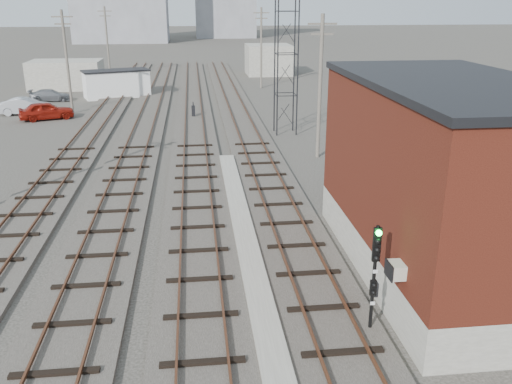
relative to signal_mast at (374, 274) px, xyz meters
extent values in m
plane|color=#282621|center=(-3.70, 51.81, -2.05)|extent=(320.00, 320.00, 0.00)
cube|color=#332D28|center=(-1.20, 30.81, -1.95)|extent=(3.20, 90.00, 0.20)
cube|color=#4C2816|center=(-1.92, 30.81, -1.72)|extent=(0.07, 90.00, 0.12)
cube|color=#4C2816|center=(-0.48, 30.81, -1.72)|extent=(0.07, 90.00, 0.12)
cube|color=#332D28|center=(-5.20, 30.81, -1.95)|extent=(3.20, 90.00, 0.20)
cube|color=#4C2816|center=(-5.92, 30.81, -1.72)|extent=(0.07, 90.00, 0.12)
cube|color=#4C2816|center=(-4.48, 30.81, -1.72)|extent=(0.07, 90.00, 0.12)
cube|color=#332D28|center=(-9.20, 30.81, -1.95)|extent=(3.20, 90.00, 0.20)
cube|color=#4C2816|center=(-9.92, 30.81, -1.72)|extent=(0.07, 90.00, 0.12)
cube|color=#4C2816|center=(-8.48, 30.81, -1.72)|extent=(0.07, 90.00, 0.12)
cube|color=#332D28|center=(-13.20, 30.81, -1.95)|extent=(3.20, 90.00, 0.20)
cube|color=#4C2816|center=(-13.92, 30.81, -1.72)|extent=(0.07, 90.00, 0.12)
cube|color=#4C2816|center=(-12.48, 30.81, -1.72)|extent=(0.07, 90.00, 0.12)
cube|color=gray|center=(-3.20, 5.81, -1.92)|extent=(0.90, 28.00, 0.26)
cube|color=gray|center=(3.80, 3.81, -1.30)|extent=(6.00, 12.00, 1.50)
cube|color=#512013|center=(3.80, 3.81, 2.20)|extent=(6.00, 12.00, 5.50)
cube|color=black|center=(3.80, 3.81, 5.05)|extent=(6.20, 12.20, 0.25)
cube|color=beige|center=(0.58, -0.19, 0.20)|extent=(0.45, 0.62, 0.45)
cube|color=black|center=(0.70, 1.81, -1.55)|extent=(0.20, 0.35, 0.50)
cylinder|color=black|center=(1.05, 26.06, 5.45)|extent=(0.10, 0.10, 15.00)
cylinder|color=black|center=(2.55, 26.06, 5.45)|extent=(0.10, 0.10, 15.00)
cylinder|color=black|center=(1.05, 27.56, 5.45)|extent=(0.10, 0.10, 15.00)
cylinder|color=black|center=(2.55, 27.56, 5.45)|extent=(0.10, 0.10, 15.00)
cylinder|color=#595147|center=(-16.20, 36.81, 2.45)|extent=(0.24, 0.24, 9.00)
cube|color=#595147|center=(-16.20, 36.81, 6.35)|extent=(1.80, 0.12, 0.12)
cube|color=#595147|center=(-16.20, 36.81, 5.75)|extent=(1.40, 0.12, 0.12)
cylinder|color=#595147|center=(-16.20, 61.81, 2.45)|extent=(0.24, 0.24, 9.00)
cube|color=#595147|center=(-16.20, 61.81, 6.35)|extent=(1.80, 0.12, 0.12)
cube|color=#595147|center=(-16.20, 61.81, 5.75)|extent=(1.40, 0.12, 0.12)
cylinder|color=#595147|center=(2.80, 19.81, 2.45)|extent=(0.24, 0.24, 9.00)
cube|color=#595147|center=(2.80, 19.81, 6.35)|extent=(1.80, 0.12, 0.12)
cube|color=#595147|center=(2.80, 19.81, 5.75)|extent=(1.40, 0.12, 0.12)
cylinder|color=#595147|center=(2.80, 49.81, 2.45)|extent=(0.24, 0.24, 9.00)
cube|color=#595147|center=(2.80, 49.81, 6.35)|extent=(1.80, 0.12, 0.12)
cube|color=#595147|center=(2.80, 49.81, 5.75)|extent=(1.40, 0.12, 0.12)
cube|color=gray|center=(-19.70, 51.81, -0.45)|extent=(8.00, 5.00, 3.20)
cube|color=gray|center=(5.30, 61.81, -0.05)|extent=(6.00, 6.00, 4.00)
cube|color=gray|center=(0.00, 0.03, -2.00)|extent=(0.40, 0.40, 0.10)
cylinder|color=black|center=(0.00, 0.03, -0.25)|extent=(0.11, 0.11, 3.61)
cube|color=black|center=(0.00, 0.01, 0.97)|extent=(0.23, 0.10, 1.08)
sphere|color=#0CE533|center=(0.00, -0.08, 1.37)|extent=(0.18, 0.18, 0.18)
sphere|color=black|center=(0.00, -0.08, 1.10)|extent=(0.18, 0.18, 0.18)
sphere|color=black|center=(0.00, -0.08, 0.83)|extent=(0.18, 0.18, 0.18)
sphere|color=black|center=(0.00, -0.08, 0.56)|extent=(0.18, 0.18, 0.18)
cube|color=black|center=(0.00, 0.01, -0.48)|extent=(0.20, 0.09, 0.50)
cube|color=white|center=(0.00, -0.05, 0.11)|extent=(0.14, 0.02, 0.11)
cube|color=white|center=(0.00, -0.05, -0.97)|extent=(0.14, 0.02, 0.11)
cube|color=black|center=(-5.22, 33.18, -1.44)|extent=(0.31, 0.31, 1.02)
cylinder|color=black|center=(-5.22, 33.18, -0.78)|extent=(0.08, 0.08, 0.31)
cube|color=white|center=(-13.20, 45.10, -0.68)|extent=(7.11, 4.71, 2.74)
cube|color=black|center=(-13.20, 45.10, 0.74)|extent=(7.39, 4.99, 0.13)
imported|color=maroon|center=(-17.82, 34.15, -1.28)|extent=(4.88, 3.25, 1.54)
imported|color=#ABADB3|center=(-20.20, 36.57, -1.31)|extent=(4.58, 1.68, 1.50)
imported|color=slate|center=(-19.66, 43.43, -1.46)|extent=(4.19, 1.85, 1.19)
camera|label=1|loc=(-5.17, -13.89, 7.72)|focal=38.00mm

